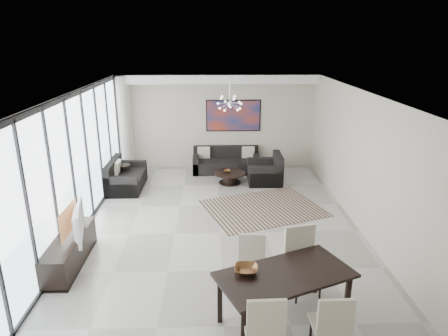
{
  "coord_description": "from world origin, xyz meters",
  "views": [
    {
      "loc": [
        -0.14,
        -7.6,
        3.97
      ],
      "look_at": [
        0.1,
        0.6,
        1.25
      ],
      "focal_mm": 32.0,
      "sensor_mm": 36.0,
      "label": 1
    }
  ],
  "objects_px": {
    "coffee_table": "(230,177)",
    "dining_table": "(285,279)",
    "sofa_main": "(226,163)",
    "tv_console": "(69,251)",
    "television": "(74,223)"
  },
  "relations": [
    {
      "from": "coffee_table",
      "to": "dining_table",
      "type": "bearing_deg",
      "value": -84.76
    },
    {
      "from": "coffee_table",
      "to": "sofa_main",
      "type": "xyz_separation_m",
      "value": [
        -0.07,
        1.05,
        0.07
      ]
    },
    {
      "from": "tv_console",
      "to": "sofa_main",
      "type": "bearing_deg",
      "value": 59.89
    },
    {
      "from": "coffee_table",
      "to": "dining_table",
      "type": "distance_m",
      "value": 5.83
    },
    {
      "from": "sofa_main",
      "to": "television",
      "type": "distance_m",
      "value": 5.99
    },
    {
      "from": "tv_console",
      "to": "dining_table",
      "type": "relative_size",
      "value": 0.82
    },
    {
      "from": "tv_console",
      "to": "television",
      "type": "distance_m",
      "value": 0.59
    },
    {
      "from": "coffee_table",
      "to": "sofa_main",
      "type": "height_order",
      "value": "sofa_main"
    },
    {
      "from": "sofa_main",
      "to": "television",
      "type": "xyz_separation_m",
      "value": [
        -2.87,
        -5.23,
        0.6
      ]
    },
    {
      "from": "coffee_table",
      "to": "sofa_main",
      "type": "distance_m",
      "value": 1.06
    },
    {
      "from": "tv_console",
      "to": "television",
      "type": "xyz_separation_m",
      "value": [
        0.16,
        -0.01,
        0.57
      ]
    },
    {
      "from": "television",
      "to": "dining_table",
      "type": "xyz_separation_m",
      "value": [
        3.46,
        -1.61,
        -0.14
      ]
    },
    {
      "from": "tv_console",
      "to": "dining_table",
      "type": "distance_m",
      "value": 3.99
    },
    {
      "from": "coffee_table",
      "to": "sofa_main",
      "type": "bearing_deg",
      "value": 93.61
    },
    {
      "from": "sofa_main",
      "to": "dining_table",
      "type": "distance_m",
      "value": 6.88
    }
  ]
}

